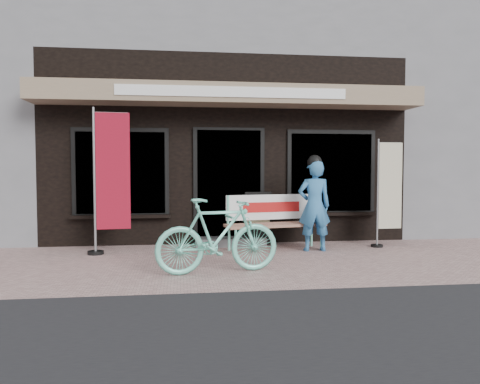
{
  "coord_description": "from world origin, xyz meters",
  "views": [
    {
      "loc": [
        -0.91,
        -6.82,
        1.45
      ],
      "look_at": [
        0.05,
        0.7,
        1.05
      ],
      "focal_mm": 35.0,
      "sensor_mm": 36.0,
      "label": 1
    }
  ],
  "objects": [
    {
      "name": "bench",
      "position": [
        0.72,
        1.26,
        0.57
      ],
      "size": [
        1.83,
        0.76,
        0.96
      ],
      "rotation": [
        0.0,
        0.0,
        0.18
      ],
      "color": "#70DCC0",
      "rests_on": "ground"
    },
    {
      "name": "nobori_cream",
      "position": [
        2.83,
        1.26,
        1.01
      ],
      "size": [
        0.58,
        0.22,
        1.96
      ],
      "rotation": [
        0.0,
        0.0,
        0.05
      ],
      "color": "gray",
      "rests_on": "ground"
    },
    {
      "name": "ground",
      "position": [
        0.0,
        0.0,
        0.0
      ],
      "size": [
        70.0,
        70.0,
        0.0
      ],
      "primitive_type": "plane",
      "color": "tan",
      "rests_on": "ground"
    },
    {
      "name": "storefront",
      "position": [
        0.0,
        4.96,
        2.99
      ],
      "size": [
        7.0,
        6.77,
        6.0
      ],
      "color": "black",
      "rests_on": "ground"
    },
    {
      "name": "person",
      "position": [
        1.39,
        1.02,
        0.82
      ],
      "size": [
        0.58,
        0.39,
        1.67
      ],
      "rotation": [
        0.0,
        0.0,
        -0.02
      ],
      "color": "teal",
      "rests_on": "ground"
    },
    {
      "name": "nobori_red",
      "position": [
        -2.08,
        1.18,
        1.26
      ],
      "size": [
        0.72,
        0.29,
        2.44
      ],
      "rotation": [
        0.0,
        0.0,
        0.1
      ],
      "color": "gray",
      "rests_on": "ground"
    },
    {
      "name": "menu_stand",
      "position": [
        0.52,
        1.73,
        0.51
      ],
      "size": [
        0.5,
        0.13,
        0.99
      ],
      "rotation": [
        0.0,
        0.0,
        -0.04
      ],
      "color": "black",
      "rests_on": "ground"
    },
    {
      "name": "bicycle",
      "position": [
        -0.41,
        -0.49,
        0.52
      ],
      "size": [
        1.78,
        0.76,
        1.03
      ],
      "primitive_type": "imported",
      "rotation": [
        0.0,
        0.0,
        1.74
      ],
      "color": "#70DCC0",
      "rests_on": "ground"
    }
  ]
}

